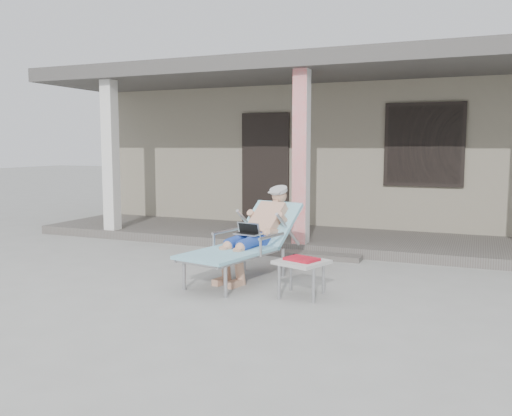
% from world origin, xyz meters
% --- Properties ---
extents(ground, '(60.00, 60.00, 0.00)m').
position_xyz_m(ground, '(0.00, 0.00, 0.00)').
color(ground, '#9E9E99').
rests_on(ground, ground).
extents(house, '(10.40, 5.40, 3.30)m').
position_xyz_m(house, '(0.00, 6.50, 1.67)').
color(house, gray).
rests_on(house, ground).
extents(porch_deck, '(10.00, 2.00, 0.15)m').
position_xyz_m(porch_deck, '(0.00, 3.00, 0.07)').
color(porch_deck, '#605B56').
rests_on(porch_deck, ground).
extents(porch_overhang, '(10.00, 2.30, 2.85)m').
position_xyz_m(porch_overhang, '(0.00, 2.95, 2.79)').
color(porch_overhang, silver).
rests_on(porch_overhang, porch_deck).
extents(porch_step, '(2.00, 0.30, 0.07)m').
position_xyz_m(porch_step, '(0.00, 1.85, 0.04)').
color(porch_step, '#605B56').
rests_on(porch_step, ground).
extents(lounger, '(1.05, 1.91, 1.20)m').
position_xyz_m(lounger, '(-0.08, 0.39, 0.74)').
color(lounger, '#B7B7BC').
rests_on(lounger, ground).
extents(side_table, '(0.61, 0.61, 0.43)m').
position_xyz_m(side_table, '(0.76, -0.17, 0.36)').
color(side_table, '#BBBBB5').
rests_on(side_table, ground).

